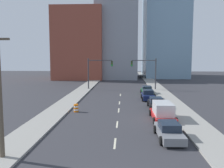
{
  "coord_description": "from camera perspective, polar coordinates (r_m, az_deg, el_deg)",
  "views": [
    {
      "loc": [
        0.72,
        -10.9,
        6.67
      ],
      "look_at": [
        -1.32,
        28.97,
        2.2
      ],
      "focal_mm": 40.0,
      "sensor_mm": 36.0,
      "label": 1
    }
  ],
  "objects": [
    {
      "name": "building_glass_right",
      "position": [
        84.44,
        11.88,
        13.46
      ],
      "size": [
        13.0,
        20.0,
        34.54
      ],
      "color": "#7A9EB7",
      "rests_on": "ground"
    },
    {
      "name": "sedan_navy",
      "position": [
        38.69,
        8.23,
        -2.56
      ],
      "size": [
        2.03,
        4.39,
        1.54
      ],
      "rotation": [
        0.0,
        0.0,
        -0.0
      ],
      "color": "#141E47",
      "rests_on": "ground"
    },
    {
      "name": "traffic_barrel",
      "position": [
        30.33,
        -8.21,
        -5.46
      ],
      "size": [
        0.56,
        0.56,
        0.95
      ],
      "color": "orange",
      "rests_on": "ground"
    },
    {
      "name": "traffic_signal_left",
      "position": [
        49.7,
        -3.79,
        3.4
      ],
      "size": [
        5.0,
        0.35,
        6.24
      ],
      "color": "#38383D",
      "rests_on": "ground"
    },
    {
      "name": "lane_stripe_at_13m",
      "position": [
        24.79,
        1.17,
        -9.21
      ],
      "size": [
        0.16,
        2.4,
        0.01
      ],
      "primitive_type": "cube",
      "color": "beige",
      "rests_on": "ground"
    },
    {
      "name": "lane_stripe_at_8m",
      "position": [
        19.69,
        0.68,
        -13.4
      ],
      "size": [
        0.16,
        2.4,
        0.01
      ],
      "primitive_type": "cube",
      "color": "beige",
      "rests_on": "ground"
    },
    {
      "name": "building_brick_left",
      "position": [
        76.05,
        -7.19,
        8.96
      ],
      "size": [
        14.0,
        16.0,
        20.29
      ],
      "color": "brown",
      "rests_on": "ground"
    },
    {
      "name": "lane_stripe_at_19m",
      "position": [
        30.99,
        1.54,
        -6.04
      ],
      "size": [
        0.16,
        2.4,
        0.01
      ],
      "primitive_type": "cube",
      "color": "beige",
      "rests_on": "ground"
    },
    {
      "name": "sedan_black",
      "position": [
        32.55,
        10.05,
        -4.38
      ],
      "size": [
        2.05,
        4.53,
        1.41
      ],
      "rotation": [
        0.0,
        0.0,
        0.01
      ],
      "color": "black",
      "rests_on": "ground"
    },
    {
      "name": "building_office_center",
      "position": [
        79.35,
        1.15,
        12.88
      ],
      "size": [
        12.0,
        20.0,
        31.28
      ],
      "color": "gray",
      "rests_on": "ground"
    },
    {
      "name": "lane_stripe_at_32m",
      "position": [
        43.13,
        1.94,
        -2.51
      ],
      "size": [
        0.16,
        2.4,
        0.01
      ],
      "primitive_type": "cube",
      "color": "beige",
      "rests_on": "ground"
    },
    {
      "name": "sidewalk_left",
      "position": [
        57.67,
        -5.25,
        -0.19
      ],
      "size": [
        2.98,
        91.61,
        0.18
      ],
      "color": "gray",
      "rests_on": "ground"
    },
    {
      "name": "box_truck_red",
      "position": [
        26.78,
        11.53,
        -6.19
      ],
      "size": [
        2.41,
        5.58,
        1.88
      ],
      "rotation": [
        0.0,
        0.0,
        0.01
      ],
      "color": "red",
      "rests_on": "ground"
    },
    {
      "name": "sidewalk_right",
      "position": [
        57.49,
        9.64,
        -0.28
      ],
      "size": [
        2.98,
        91.61,
        0.18
      ],
      "color": "gray",
      "rests_on": "ground"
    },
    {
      "name": "sedan_green",
      "position": [
        44.35,
        7.97,
        -1.47
      ],
      "size": [
        2.06,
        4.68,
        1.42
      ],
      "rotation": [
        0.0,
        0.0,
        0.01
      ],
      "color": "#1E6033",
      "rests_on": "ground"
    },
    {
      "name": "sedan_gray",
      "position": [
        21.01,
        12.91,
        -10.46
      ],
      "size": [
        2.11,
        4.8,
        1.37
      ],
      "rotation": [
        0.0,
        0.0,
        0.03
      ],
      "color": "slate",
      "rests_on": "ground"
    },
    {
      "name": "lane_stripe_at_24m",
      "position": [
        35.89,
        1.73,
        -4.32
      ],
      "size": [
        0.16,
        2.4,
        0.01
      ],
      "primitive_type": "cube",
      "color": "beige",
      "rests_on": "ground"
    },
    {
      "name": "traffic_signal_right",
      "position": [
        49.58,
        8.3,
        3.34
      ],
      "size": [
        5.0,
        0.35,
        6.24
      ],
      "color": "#38383D",
      "rests_on": "ground"
    }
  ]
}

